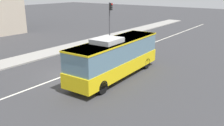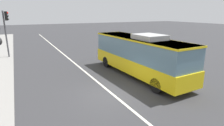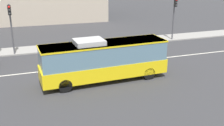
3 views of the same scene
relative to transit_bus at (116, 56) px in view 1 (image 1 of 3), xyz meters
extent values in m
plane|color=#333335|center=(-2.24, 3.58, -1.81)|extent=(160.00, 160.00, 0.00)
cube|color=gray|center=(-2.24, 10.55, -1.74)|extent=(80.00, 2.87, 0.14)
cube|color=silver|center=(-2.24, 3.58, -1.80)|extent=(76.00, 0.16, 0.01)
cube|color=yellow|center=(0.02, 0.00, -0.83)|extent=(10.09, 2.91, 1.10)
cube|color=slate|center=(0.02, 0.00, 0.50)|extent=(9.89, 2.82, 1.58)
cube|color=yellow|center=(0.02, 0.00, 1.23)|extent=(9.99, 2.88, 0.12)
cube|color=#B2B2B2|center=(-1.17, -0.05, 1.47)|extent=(2.27, 1.89, 0.36)
cylinder|color=black|center=(3.38, 1.24, -1.31)|extent=(1.01, 0.34, 1.00)
cylinder|color=black|center=(3.47, -0.96, -1.31)|extent=(1.01, 0.34, 1.00)
cylinder|color=black|center=(-3.42, 0.96, -1.31)|extent=(1.01, 0.34, 1.00)
cylinder|color=black|center=(-3.33, -1.24, -1.31)|extent=(1.01, 0.34, 1.00)
cylinder|color=#47474C|center=(11.77, 9.54, 0.79)|extent=(0.16, 0.16, 5.20)
cube|color=black|center=(11.75, 9.26, 2.84)|extent=(0.34, 0.30, 0.96)
sphere|color=red|center=(11.73, 9.11, 3.16)|extent=(0.22, 0.22, 0.22)
sphere|color=#2D2D2D|center=(11.73, 9.11, 2.84)|extent=(0.22, 0.22, 0.22)
sphere|color=#2D2D2D|center=(11.73, 9.11, 2.52)|extent=(0.22, 0.22, 0.22)
cube|color=slate|center=(8.44, 31.78, 0.30)|extent=(0.57, 14.33, 1.50)
camera|label=1|loc=(-15.41, -11.11, 5.27)|focal=38.92mm
camera|label=2|loc=(-11.93, 8.58, 3.18)|focal=29.82mm
camera|label=3|loc=(-5.99, -19.58, 6.77)|focal=44.19mm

